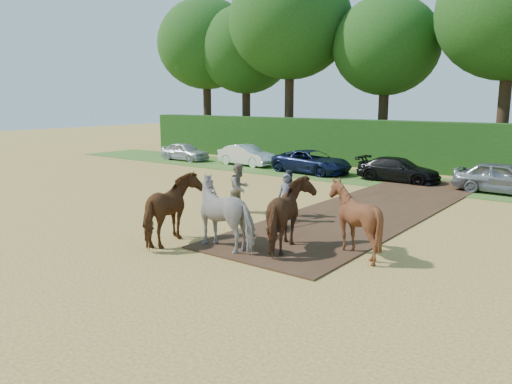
% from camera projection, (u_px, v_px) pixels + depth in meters
% --- Properties ---
extents(ground, '(120.00, 120.00, 0.00)m').
position_uv_depth(ground, '(234.00, 241.00, 15.38)').
color(ground, gold).
rests_on(ground, ground).
extents(earth_strip, '(4.50, 17.00, 0.05)m').
position_uv_depth(earth_strip, '(375.00, 208.00, 19.94)').
color(earth_strip, '#472D1C').
rests_on(earth_strip, ground).
extents(grass_verge, '(50.00, 5.00, 0.03)m').
position_uv_depth(grass_verge, '(404.00, 182.00, 26.31)').
color(grass_verge, '#38601E').
rests_on(grass_verge, ground).
extents(hedgerow, '(46.00, 1.60, 3.00)m').
position_uv_depth(hedgerow, '(434.00, 147.00, 29.55)').
color(hedgerow, '#14380F').
rests_on(hedgerow, ground).
extents(spectator_near, '(0.78, 0.97, 1.91)m').
position_uv_depth(spectator_near, '(239.00, 188.00, 19.13)').
color(spectator_near, tan).
rests_on(spectator_near, ground).
extents(spectator_far, '(0.74, 1.12, 1.77)m').
position_uv_depth(spectator_far, '(288.00, 194.00, 18.37)').
color(spectator_far, '#242530').
rests_on(spectator_far, ground).
extents(plough_team, '(6.94, 5.94, 2.09)m').
position_uv_depth(plough_team, '(261.00, 214.00, 14.50)').
color(plough_team, brown).
rests_on(plough_team, ground).
extents(parked_cars, '(35.82, 3.19, 1.49)m').
position_uv_depth(parked_cars, '(437.00, 172.00, 25.11)').
color(parked_cars, silver).
rests_on(parked_cars, ground).
extents(treeline, '(48.70, 10.60, 14.21)m').
position_uv_depth(treeline, '(431.00, 25.00, 31.67)').
color(treeline, '#382616').
rests_on(treeline, ground).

